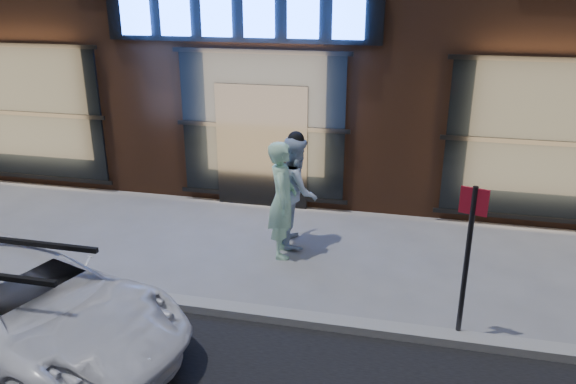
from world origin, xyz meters
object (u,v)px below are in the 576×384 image
Objects in this scene: man_bowtie at (282,200)px; man_cap at (296,191)px; white_suv at (24,307)px; sign_post at (468,250)px.

man_cap is (0.10, 0.51, -0.02)m from man_bowtie.
man_bowtie is 1.02× the size of man_cap.
man_bowtie is 0.45× the size of white_suv.
man_bowtie reaches higher than white_suv.
man_cap is 4.44m from white_suv.
man_cap is at bearing 155.46° from sign_post.
man_cap is at bearing -22.93° from man_bowtie.
man_bowtie is 3.22m from sign_post.
sign_post is at bearing -58.47° from white_suv.
man_bowtie is at bearing 153.87° from man_cap.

